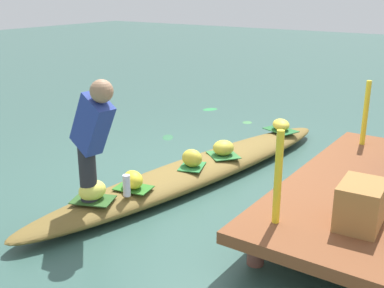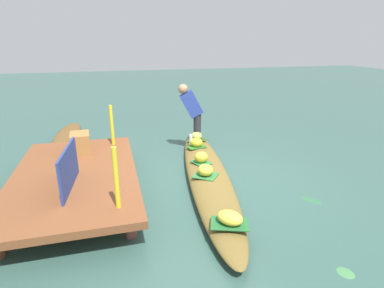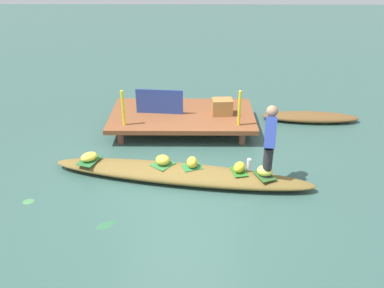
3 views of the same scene
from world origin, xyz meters
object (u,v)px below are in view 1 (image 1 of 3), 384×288
object	(u,v)px
vendor_boat	(199,170)
vendor_person	(92,134)
banana_bunch_0	(133,180)
banana_bunch_4	(192,158)
water_bottle	(127,186)
produce_crate	(361,205)
banana_bunch_2	(92,190)
banana_bunch_3	(223,148)
banana_bunch_1	(281,125)

from	to	relation	value
vendor_boat	vendor_person	size ratio (longest dim) A/B	3.98
banana_bunch_0	banana_bunch_4	distance (m)	0.84
water_bottle	produce_crate	distance (m)	2.13
vendor_boat	banana_bunch_0	world-z (taller)	banana_bunch_0
water_bottle	banana_bunch_2	bearing A→B (deg)	-38.34
banana_bunch_0	banana_bunch_3	world-z (taller)	banana_bunch_3
banana_bunch_4	water_bottle	xyz separation A→B (m)	(1.00, -0.08, 0.00)
banana_bunch_0	banana_bunch_2	xyz separation A→B (m)	(0.43, -0.13, 0.01)
produce_crate	vendor_person	bearing A→B (deg)	-73.43
banana_bunch_0	vendor_person	xyz separation A→B (m)	(0.47, -0.03, 0.59)
banana_bunch_3	vendor_boat	bearing A→B (deg)	-22.20
banana_bunch_3	vendor_person	xyz separation A→B (m)	(1.84, -0.27, 0.59)
vendor_boat	banana_bunch_4	world-z (taller)	banana_bunch_4
banana_bunch_3	produce_crate	world-z (taller)	produce_crate
banana_bunch_1	banana_bunch_3	world-z (taller)	banana_bunch_3
banana_bunch_4	water_bottle	bearing A→B (deg)	-4.28
banana_bunch_2	banana_bunch_3	bearing A→B (deg)	168.44
banana_bunch_2	vendor_person	size ratio (longest dim) A/B	0.23
produce_crate	banana_bunch_4	bearing A→B (deg)	-107.86
banana_bunch_3	vendor_person	bearing A→B (deg)	-8.30
banana_bunch_2	vendor_boat	bearing A→B (deg)	170.90
banana_bunch_0	banana_bunch_4	xyz separation A→B (m)	(-0.83, 0.14, 0.01)
vendor_person	produce_crate	world-z (taller)	vendor_person
banana_bunch_0	banana_bunch_1	distance (m)	2.75
vendor_boat	vendor_person	world-z (taller)	vendor_person
banana_bunch_2	banana_bunch_0	bearing A→B (deg)	162.82
banana_bunch_0	produce_crate	world-z (taller)	produce_crate
banana_bunch_2	banana_bunch_4	world-z (taller)	banana_bunch_4
banana_bunch_3	banana_bunch_4	distance (m)	0.54
banana_bunch_1	banana_bunch_4	size ratio (longest dim) A/B	1.32
vendor_boat	vendor_person	distance (m)	1.72
vendor_person	water_bottle	distance (m)	0.66
banana_bunch_1	water_bottle	world-z (taller)	water_bottle
banana_bunch_0	banana_bunch_4	world-z (taller)	banana_bunch_4
banana_bunch_3	banana_bunch_0	bearing A→B (deg)	-9.74
banana_bunch_0	water_bottle	world-z (taller)	water_bottle
vendor_person	banana_bunch_4	bearing A→B (deg)	172.22
vendor_boat	banana_bunch_2	distance (m)	1.50
banana_bunch_3	banana_bunch_4	size ratio (longest dim) A/B	1.07
vendor_boat	banana_bunch_4	size ratio (longest dim) A/B	19.79
banana_bunch_0	banana_bunch_1	size ratio (longest dim) A/B	0.81
banana_bunch_4	produce_crate	size ratio (longest dim) A/B	0.55
banana_bunch_3	produce_crate	xyz separation A→B (m)	(1.18, 1.93, 0.23)
banana_bunch_0	produce_crate	xyz separation A→B (m)	(-0.18, 2.16, 0.23)
banana_bunch_1	banana_bunch_4	distance (m)	1.91
banana_bunch_0	produce_crate	bearing A→B (deg)	94.77
produce_crate	banana_bunch_2	bearing A→B (deg)	-75.16
banana_bunch_0	banana_bunch_4	bearing A→B (deg)	170.14
banana_bunch_3	water_bottle	world-z (taller)	water_bottle
vendor_boat	banana_bunch_0	distance (m)	1.07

